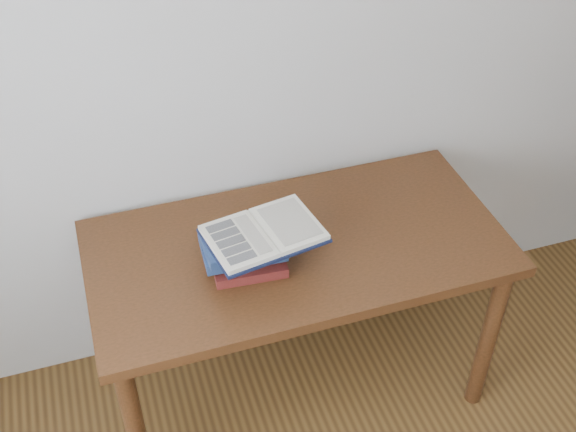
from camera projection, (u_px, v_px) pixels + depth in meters
name	position (u px, v px, depth m)	size (l,w,h in m)	color
desk	(297.00, 266.00, 2.38)	(1.35, 0.67, 0.72)	#4E2813
book_stack	(244.00, 251.00, 2.20)	(0.26, 0.18, 0.13)	#5D2017
open_book	(264.00, 233.00, 2.15)	(0.37, 0.29, 0.03)	black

